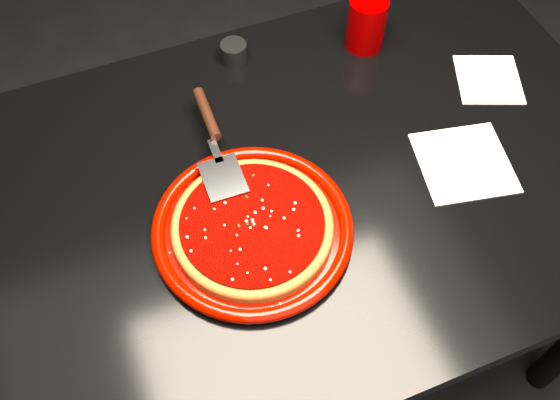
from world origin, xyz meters
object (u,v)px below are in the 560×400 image
Objects in this scene: table at (303,274)px; cup at (366,23)px; ramekin at (234,52)px; plate at (253,229)px; pizza_server at (215,142)px.

cup is (0.23, 0.26, 0.43)m from table.
ramekin is at bearing 94.43° from table.
pizza_server is (-0.00, 0.17, 0.03)m from plate.
plate is (-0.13, -0.07, 0.39)m from table.
ramekin is (-0.02, 0.32, 0.39)m from table.
table is 0.45m from pizza_server.
table is 0.55m from cup.
ramekin reaches higher than plate.
pizza_server reaches higher than table.
plate is 0.40m from ramekin.
table is at bearing -131.49° from cup.
cup reaches higher than table.
pizza_server is 0.40m from cup.
pizza_server reaches higher than ramekin.
plate is at bearing -152.41° from table.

